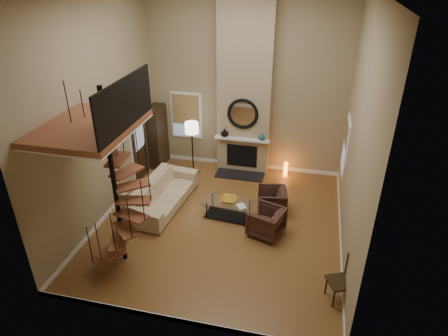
% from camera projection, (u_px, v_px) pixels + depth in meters
% --- Properties ---
extents(ground, '(6.00, 6.50, 0.01)m').
position_uv_depth(ground, '(220.00, 223.00, 10.20)').
color(ground, olive).
rests_on(ground, ground).
extents(back_wall, '(6.00, 0.02, 5.50)m').
position_uv_depth(back_wall, '(246.00, 84.00, 11.68)').
color(back_wall, tan).
rests_on(back_wall, ground).
extents(front_wall, '(6.00, 0.02, 5.50)m').
position_uv_depth(front_wall, '(170.00, 200.00, 6.10)').
color(front_wall, tan).
rests_on(front_wall, ground).
extents(left_wall, '(0.02, 6.50, 5.50)m').
position_uv_depth(left_wall, '(99.00, 113.00, 9.50)').
color(left_wall, tan).
rests_on(left_wall, ground).
extents(right_wall, '(0.02, 6.50, 5.50)m').
position_uv_depth(right_wall, '(358.00, 136.00, 8.29)').
color(right_wall, tan).
rests_on(right_wall, ground).
extents(baseboard_back, '(6.00, 0.02, 0.12)m').
position_uv_depth(baseboard_back, '(244.00, 164.00, 12.94)').
color(baseboard_back, white).
rests_on(baseboard_back, ground).
extents(baseboard_front, '(6.00, 0.02, 0.12)m').
position_uv_depth(baseboard_front, '(180.00, 320.00, 7.38)').
color(baseboard_front, white).
rests_on(baseboard_front, ground).
extents(baseboard_left, '(0.02, 6.50, 0.12)m').
position_uv_depth(baseboard_left, '(114.00, 206.00, 10.77)').
color(baseboard_left, white).
rests_on(baseboard_left, ground).
extents(baseboard_right, '(0.02, 6.50, 0.12)m').
position_uv_depth(baseboard_right, '(340.00, 238.00, 9.56)').
color(baseboard_right, white).
rests_on(baseboard_right, ground).
extents(chimney_breast, '(1.60, 0.38, 5.50)m').
position_uv_depth(chimney_breast, '(245.00, 85.00, 11.52)').
color(chimney_breast, tan).
rests_on(chimney_breast, ground).
extents(hearth, '(1.50, 0.60, 0.04)m').
position_uv_depth(hearth, '(240.00, 175.00, 12.39)').
color(hearth, black).
rests_on(hearth, ground).
extents(firebox, '(0.95, 0.02, 0.72)m').
position_uv_depth(firebox, '(242.00, 156.00, 12.39)').
color(firebox, black).
rests_on(firebox, chimney_breast).
extents(mantel, '(1.70, 0.18, 0.06)m').
position_uv_depth(mantel, '(242.00, 139.00, 12.04)').
color(mantel, white).
rests_on(mantel, chimney_breast).
extents(mirror_frame, '(0.94, 0.10, 0.94)m').
position_uv_depth(mirror_frame, '(243.00, 114.00, 11.71)').
color(mirror_frame, black).
rests_on(mirror_frame, chimney_breast).
extents(mirror_disc, '(0.80, 0.01, 0.80)m').
position_uv_depth(mirror_disc, '(243.00, 114.00, 11.72)').
color(mirror_disc, white).
rests_on(mirror_disc, chimney_breast).
extents(vase_left, '(0.24, 0.24, 0.25)m').
position_uv_depth(vase_left, '(225.00, 133.00, 12.11)').
color(vase_left, black).
rests_on(vase_left, mantel).
extents(vase_right, '(0.20, 0.20, 0.21)m').
position_uv_depth(vase_right, '(262.00, 137.00, 11.89)').
color(vase_right, '#184C55').
rests_on(vase_right, mantel).
extents(window_back, '(1.02, 0.06, 1.52)m').
position_uv_depth(window_back, '(186.00, 115.00, 12.57)').
color(window_back, white).
rests_on(window_back, back_wall).
extents(window_right, '(0.06, 1.02, 1.52)m').
position_uv_depth(window_right, '(346.00, 145.00, 10.54)').
color(window_right, white).
rests_on(window_right, right_wall).
extents(entry_door, '(0.10, 1.05, 2.16)m').
position_uv_depth(entry_door, '(139.00, 146.00, 11.84)').
color(entry_door, white).
rests_on(entry_door, ground).
extents(loft, '(1.70, 2.20, 1.09)m').
position_uv_depth(loft, '(94.00, 125.00, 7.53)').
color(loft, brown).
rests_on(loft, left_wall).
extents(spiral_stair, '(1.47, 1.47, 4.06)m').
position_uv_depth(spiral_stair, '(116.00, 191.00, 8.17)').
color(spiral_stair, black).
rests_on(spiral_stair, ground).
extents(hutch, '(0.42, 0.90, 2.01)m').
position_uv_depth(hutch, '(157.00, 137.00, 12.68)').
color(hutch, black).
rests_on(hutch, ground).
extents(sofa, '(1.24, 2.68, 0.76)m').
position_uv_depth(sofa, '(163.00, 193.00, 10.75)').
color(sofa, '#CCB78D').
rests_on(sofa, ground).
extents(armchair_near, '(0.87, 0.85, 0.68)m').
position_uv_depth(armchair_near, '(275.00, 201.00, 10.47)').
color(armchair_near, '#42271E').
rests_on(armchair_near, ground).
extents(armchair_far, '(0.99, 0.98, 0.72)m').
position_uv_depth(armchair_far, '(269.00, 223.00, 9.60)').
color(armchair_far, '#42271E').
rests_on(armchair_far, ground).
extents(coffee_table, '(1.36, 0.78, 0.48)m').
position_uv_depth(coffee_table, '(228.00, 207.00, 10.31)').
color(coffee_table, silver).
rests_on(coffee_table, ground).
extents(bowl, '(0.43, 0.43, 0.11)m').
position_uv_depth(bowl, '(229.00, 200.00, 10.25)').
color(bowl, gold).
rests_on(bowl, coffee_table).
extents(book, '(0.33, 0.34, 0.03)m').
position_uv_depth(book, '(240.00, 207.00, 10.03)').
color(book, gray).
rests_on(book, coffee_table).
extents(floor_lamp, '(0.41, 0.41, 1.71)m').
position_uv_depth(floor_lamp, '(192.00, 132.00, 11.87)').
color(floor_lamp, black).
rests_on(floor_lamp, ground).
extents(accent_lamp, '(0.13, 0.13, 0.46)m').
position_uv_depth(accent_lamp, '(286.00, 169.00, 12.24)').
color(accent_lamp, orange).
rests_on(accent_lamp, ground).
extents(side_chair, '(0.60, 0.60, 0.97)m').
position_uv_depth(side_chair, '(345.00, 278.00, 7.70)').
color(side_chair, black).
rests_on(side_chair, ground).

